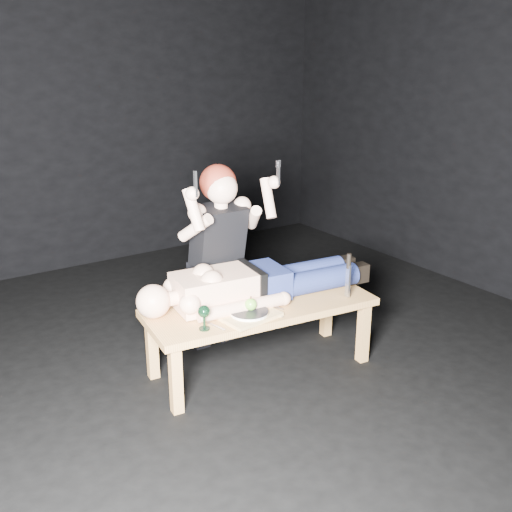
% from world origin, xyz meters
% --- Properties ---
extents(ground, '(5.00, 5.00, 0.00)m').
position_xyz_m(ground, '(0.00, 0.00, 0.00)').
color(ground, black).
rests_on(ground, ground).
extents(back_wall, '(5.00, 0.00, 5.00)m').
position_xyz_m(back_wall, '(0.00, 2.50, 1.50)').
color(back_wall, black).
rests_on(back_wall, ground).
extents(table, '(1.48, 0.70, 0.45)m').
position_xyz_m(table, '(0.16, -0.08, 0.23)').
color(table, tan).
rests_on(table, ground).
extents(lying_man, '(1.43, 0.59, 0.26)m').
position_xyz_m(lying_man, '(0.21, 0.02, 0.58)').
color(lying_man, '#E0AD8D').
rests_on(lying_man, table).
extents(kneeling_woman, '(0.70, 0.79, 1.31)m').
position_xyz_m(kneeling_woman, '(0.08, 0.38, 0.66)').
color(kneeling_woman, black).
rests_on(kneeling_woman, ground).
extents(serving_tray, '(0.36, 0.28, 0.02)m').
position_xyz_m(serving_tray, '(-0.01, -0.20, 0.46)').
color(serving_tray, tan).
rests_on(serving_tray, table).
extents(plate, '(0.25, 0.25, 0.02)m').
position_xyz_m(plate, '(-0.01, -0.20, 0.48)').
color(plate, white).
rests_on(plate, serving_tray).
extents(apple, '(0.07, 0.07, 0.07)m').
position_xyz_m(apple, '(0.01, -0.19, 0.52)').
color(apple, '#56A62E').
rests_on(apple, plate).
extents(goblet, '(0.08, 0.08, 0.15)m').
position_xyz_m(goblet, '(-0.31, -0.20, 0.52)').
color(goblet, black).
rests_on(goblet, table).
extents(fork_flat, '(0.04, 0.15, 0.01)m').
position_xyz_m(fork_flat, '(-0.24, -0.21, 0.45)').
color(fork_flat, '#B2B2B7').
rests_on(fork_flat, table).
extents(knife_flat, '(0.02, 0.15, 0.01)m').
position_xyz_m(knife_flat, '(0.15, -0.25, 0.45)').
color(knife_flat, '#B2B2B7').
rests_on(knife_flat, table).
extents(spoon_flat, '(0.06, 0.15, 0.01)m').
position_xyz_m(spoon_flat, '(0.20, -0.17, 0.45)').
color(spoon_flat, '#B2B2B7').
rests_on(spoon_flat, table).
extents(carving_knife, '(0.04, 0.05, 0.30)m').
position_xyz_m(carving_knife, '(0.66, -0.31, 0.60)').
color(carving_knife, '#B2B2B7').
rests_on(carving_knife, table).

